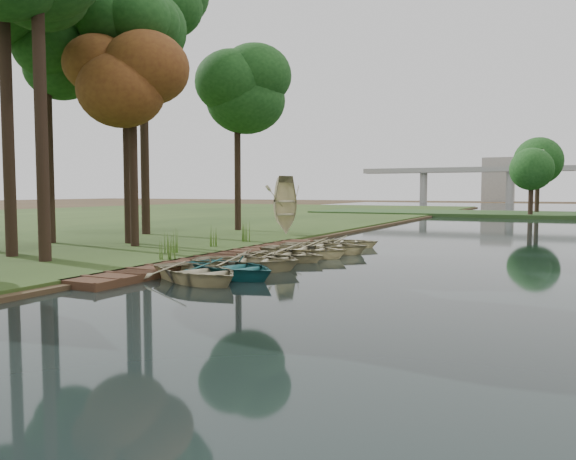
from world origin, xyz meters
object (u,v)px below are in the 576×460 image
at_px(rowboat_0, 197,269).
at_px(rowboat_2, 246,260).
at_px(stored_rowboat, 285,228).
at_px(rowboat_1, 231,266).
at_px(boardwalk, 224,258).

relative_size(rowboat_0, rowboat_2, 1.00).
bearing_deg(stored_rowboat, rowboat_0, -135.23).
bearing_deg(stored_rowboat, rowboat_2, -131.31).
xyz_separation_m(rowboat_0, rowboat_1, (0.46, 1.33, -0.01)).
distance_m(rowboat_2, stored_rowboat, 13.91).
distance_m(rowboat_0, rowboat_2, 2.91).
bearing_deg(stored_rowboat, boardwalk, -139.04).
bearing_deg(stored_rowboat, rowboat_1, -132.20).
bearing_deg(rowboat_1, stored_rowboat, 37.38).
distance_m(boardwalk, stored_rowboat, 11.03).
xyz_separation_m(rowboat_2, stored_rowboat, (-4.90, 13.02, 0.21)).
relative_size(rowboat_1, stored_rowboat, 1.07).
bearing_deg(boardwalk, rowboat_0, -65.90).
height_order(rowboat_0, rowboat_1, rowboat_0).
distance_m(rowboat_0, stored_rowboat, 16.63).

